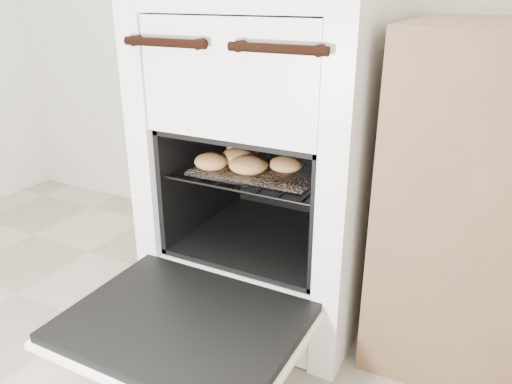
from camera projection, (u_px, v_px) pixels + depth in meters
stove at (279, 160)px, 1.60m from camera, size 0.66×0.73×1.01m
oven_door at (183, 325)px, 1.24m from camera, size 0.59×0.46×0.04m
oven_rack at (269, 167)px, 1.54m from camera, size 0.48×0.46×0.01m
foil_sheet at (266, 167)px, 1.52m from camera, size 0.37×0.33×0.01m
baked_rolls at (244, 159)px, 1.50m from camera, size 0.32×0.28×0.05m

